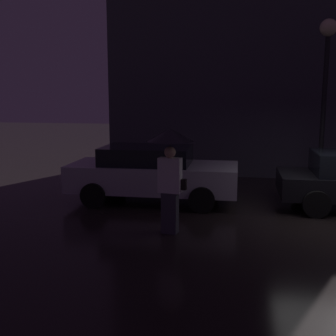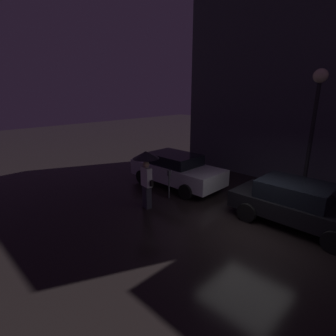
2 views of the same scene
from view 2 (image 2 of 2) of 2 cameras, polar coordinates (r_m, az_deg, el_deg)
ground_plane at (r=8.82m, az=17.68°, el=-12.65°), size 60.00×60.00×0.00m
building_facade_left at (r=14.50m, az=24.81°, el=15.84°), size 9.74×3.00×8.79m
parked_car_silver at (r=11.85m, az=1.72°, el=-0.27°), size 4.39×2.02×1.47m
parked_car_black at (r=9.36m, az=26.29°, el=-6.89°), size 4.07×2.02×1.42m
pedestrian_with_umbrella at (r=9.33m, az=-4.78°, el=0.39°), size 0.95×0.95×2.15m
parking_meter at (r=10.42m, az=0.23°, el=-2.86°), size 0.12×0.10×1.17m
street_lamp_near at (r=11.17m, az=29.53°, el=11.81°), size 0.50×0.50×4.94m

